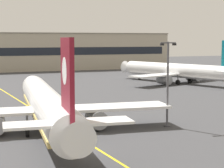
{
  "coord_description": "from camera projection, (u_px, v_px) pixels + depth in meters",
  "views": [
    {
      "loc": [
        -12.31,
        -39.82,
        11.5
      ],
      "look_at": [
        5.82,
        6.28,
        6.11
      ],
      "focal_mm": 66.23,
      "sensor_mm": 36.0,
      "label": 1
    }
  ],
  "objects": [
    {
      "name": "airliner_background",
      "position": [
        179.0,
        71.0,
        107.16
      ],
      "size": [
        30.43,
        38.34,
        11.22
      ],
      "color": "white",
      "rests_on": "ground"
    },
    {
      "name": "taxiway_centreline",
      "position": [
        29.0,
        107.0,
        70.32
      ],
      "size": [
        11.04,
        179.7,
        0.01
      ],
      "primitive_type": "cube",
      "rotation": [
        0.0,
        0.0,
        0.06
      ],
      "color": "yellow",
      "rests_on": "ground"
    },
    {
      "name": "terminal_building",
      "position": [
        9.0,
        52.0,
        148.44
      ],
      "size": [
        122.93,
        12.4,
        13.86
      ],
      "color": "#B2A893",
      "rests_on": "ground"
    },
    {
      "name": "ground_plane",
      "position": [
        82.0,
        151.0,
        42.56
      ],
      "size": [
        400.0,
        400.0,
        0.0
      ],
      "primitive_type": "plane",
      "color": "#3D3D3F"
    },
    {
      "name": "safety_cone_by_nose_gear",
      "position": [
        36.0,
        109.0,
        67.16
      ],
      "size": [
        0.44,
        0.44,
        0.55
      ],
      "color": "orange",
      "rests_on": "ground"
    },
    {
      "name": "apron_lamp_post",
      "position": [
        168.0,
        82.0,
        54.01
      ],
      "size": [
        2.24,
        0.9,
        11.17
      ],
      "color": "#515156",
      "rests_on": "ground"
    },
    {
      "name": "airliner_foreground",
      "position": [
        47.0,
        105.0,
        50.98
      ],
      "size": [
        32.33,
        41.51,
        11.65
      ],
      "color": "white",
      "rests_on": "ground"
    }
  ]
}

